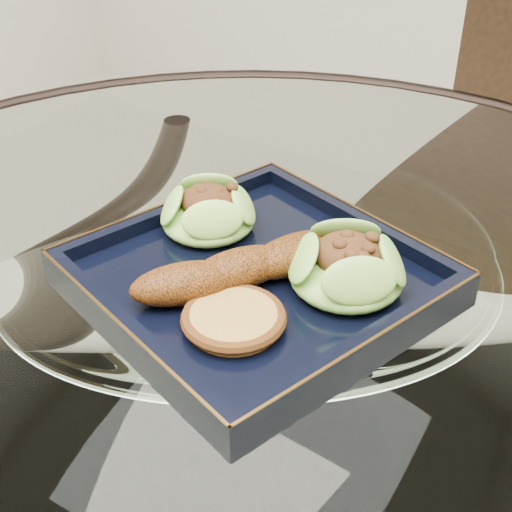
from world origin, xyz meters
The scene contains 7 objects.
dining_table centered at (0.00, 0.00, 0.60)m, with size 1.13×1.13×0.77m.
dining_chair centered at (0.14, 0.54, 0.50)m, with size 0.47×0.47×0.90m.
navy_plate centered at (0.01, 0.00, 0.77)m, with size 0.27×0.27×0.02m, color black.
lettuce_wrap_left centered at (-0.07, 0.04, 0.80)m, with size 0.09×0.09×0.03m, color #6AAB31.
lettuce_wrap_right centered at (0.09, 0.02, 0.80)m, with size 0.10×0.10×0.03m, color #53942B.
roasted_plantain centered at (0.01, -0.02, 0.80)m, with size 0.18×0.04×0.03m, color #6A340B.
crumb_patty centered at (0.03, -0.07, 0.79)m, with size 0.07×0.07×0.01m, color #B78C3D.
Camera 1 is at (0.27, -0.44, 1.14)m, focal length 50.00 mm.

